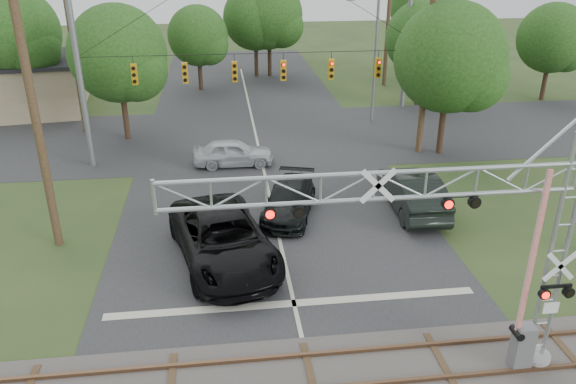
{
  "coord_description": "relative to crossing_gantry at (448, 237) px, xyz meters",
  "views": [
    {
      "loc": [
        -2.21,
        -10.63,
        11.58
      ],
      "look_at": [
        0.04,
        7.5,
        3.4
      ],
      "focal_mm": 35.0,
      "sensor_mm": 36.0,
      "label": 1
    }
  ],
  "objects": [
    {
      "name": "road_main",
      "position": [
        -3.52,
        8.36,
        -4.5
      ],
      "size": [
        14.0,
        90.0,
        0.02
      ],
      "primitive_type": "cube",
      "color": "#2A2A2D",
      "rests_on": "ground"
    },
    {
      "name": "road_cross",
      "position": [
        -3.52,
        22.36,
        -4.5
      ],
      "size": [
        90.0,
        12.0,
        0.02
      ],
      "primitive_type": "cube",
      "color": "#2A2A2D",
      "rests_on": "ground"
    },
    {
      "name": "railroad_track",
      "position": [
        -3.52,
        0.36,
        -4.48
      ],
      "size": [
        90.0,
        3.2,
        0.17
      ],
      "color": "#453F3B",
      "rests_on": "ground"
    },
    {
      "name": "crossing_gantry",
      "position": [
        0.0,
        0.0,
        0.0
      ],
      "size": [
        11.19,
        0.93,
        7.26
      ],
      "color": "gray",
      "rests_on": "ground"
    },
    {
      "name": "traffic_signal_span",
      "position": [
        -2.61,
        18.36,
        1.12
      ],
      "size": [
        19.34,
        0.36,
        11.5
      ],
      "color": "slate",
      "rests_on": "ground"
    },
    {
      "name": "pickup_black",
      "position": [
        -5.87,
        7.07,
        -3.52
      ],
      "size": [
        4.83,
        7.72,
        1.99
      ],
      "primitive_type": "imported",
      "rotation": [
        0.0,
        0.0,
        0.23
      ],
      "color": "black",
      "rests_on": "ground"
    },
    {
      "name": "car_dark",
      "position": [
        -2.8,
        10.85,
        -3.79
      ],
      "size": [
        3.37,
        5.38,
        1.45
      ],
      "primitive_type": "imported",
      "rotation": [
        0.0,
        0.0,
        -0.29
      ],
      "color": "black",
      "rests_on": "ground"
    },
    {
      "name": "sedan_silver",
      "position": [
        -5.13,
        17.47,
        -3.75
      ],
      "size": [
        4.48,
        1.85,
        1.52
      ],
      "primitive_type": "imported",
      "rotation": [
        0.0,
        0.0,
        1.56
      ],
      "color": "#B5B8BD",
      "rests_on": "ground"
    },
    {
      "name": "suv_dark",
      "position": [
        2.98,
        10.66,
        -3.58
      ],
      "size": [
        2.11,
        5.7,
        1.86
      ],
      "primitive_type": "imported",
      "rotation": [
        0.0,
        0.0,
        3.12
      ],
      "color": "black",
      "rests_on": "ground"
    },
    {
      "name": "streetlight",
      "position": [
        4.63,
        24.84,
        0.18
      ],
      "size": [
        2.24,
        0.23,
        8.39
      ],
      "color": "slate",
      "rests_on": "ground"
    },
    {
      "name": "utility_poles",
      "position": [
        0.29,
        20.06,
        1.71
      ],
      "size": [
        25.63,
        29.69,
        14.47
      ],
      "color": "#3A251B",
      "rests_on": "ground"
    },
    {
      "name": "treeline",
      "position": [
        -4.58,
        32.46,
        1.07
      ],
      "size": [
        51.1,
        28.27,
        9.98
      ],
      "color": "#372519",
      "rests_on": "ground"
    }
  ]
}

